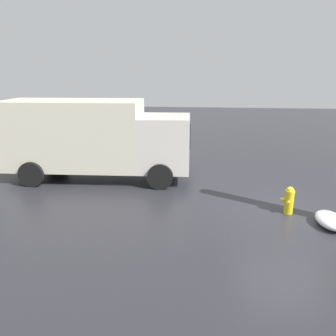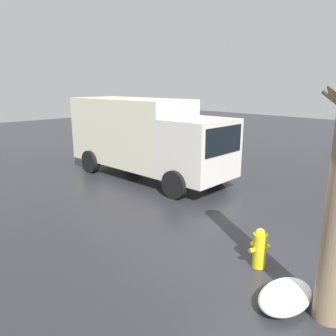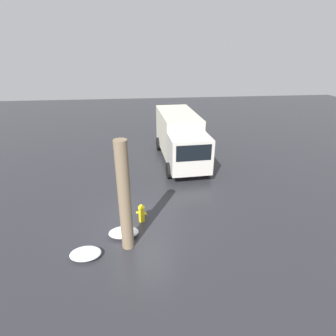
{
  "view_description": "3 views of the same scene",
  "coord_description": "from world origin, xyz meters",
  "views": [
    {
      "loc": [
        2.49,
        9.05,
        3.9
      ],
      "look_at": [
        3.6,
        -1.04,
        0.94
      ],
      "focal_mm": 35.0,
      "sensor_mm": 36.0,
      "label": 1
    },
    {
      "loc": [
        -2.89,
        5.25,
        3.45
      ],
      "look_at": [
        3.76,
        -1.17,
        1.1
      ],
      "focal_mm": 35.0,
      "sensor_mm": 36.0,
      "label": 2
    },
    {
      "loc": [
        -9.27,
        -0.06,
        6.7
      ],
      "look_at": [
        3.27,
        -1.49,
        0.91
      ],
      "focal_mm": 28.0,
      "sensor_mm": 36.0,
      "label": 3
    }
  ],
  "objects": [
    {
      "name": "ground_plane",
      "position": [
        0.0,
        0.0,
        0.0
      ],
      "size": [
        60.0,
        60.0,
        0.0
      ],
      "primitive_type": "plane",
      "color": "#28282D"
    },
    {
      "name": "fire_hydrant",
      "position": [
        0.0,
        -0.0,
        0.41
      ],
      "size": [
        0.37,
        0.46,
        0.8
      ],
      "rotation": [
        0.0,
        0.0,
        5.91
      ],
      "color": "yellow",
      "rests_on": "ground_plane"
    },
    {
      "name": "delivery_truck",
      "position": [
        6.55,
        -2.63,
        1.61
      ],
      "size": [
        6.93,
        2.76,
        2.94
      ],
      "rotation": [
        0.0,
        0.0,
        1.62
      ],
      "color": "beige",
      "rests_on": "ground_plane"
    },
    {
      "name": "snow_pile_curbside",
      "position": [
        -0.91,
        0.72,
        0.16
      ],
      "size": [
        0.71,
        1.16,
        0.32
      ],
      "color": "white",
      "rests_on": "ground_plane"
    }
  ]
}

